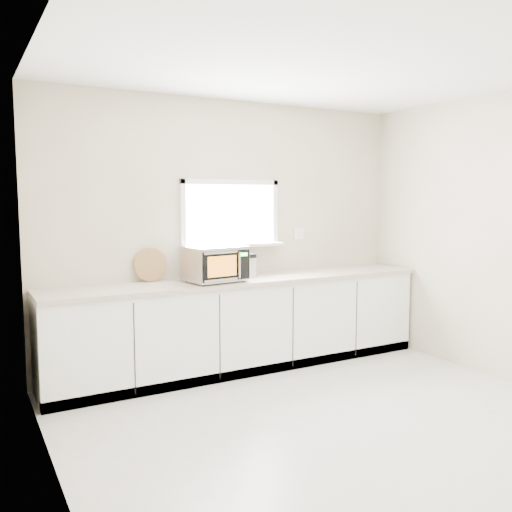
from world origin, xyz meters
TOP-DOWN VIEW (x-y plane):
  - ground at (0.00, 0.00)m, footprint 4.00×4.00m
  - back_wall at (0.00, 2.00)m, footprint 4.00×0.17m
  - cabinets at (0.00, 1.70)m, footprint 3.92×0.60m
  - countertop at (0.00, 1.69)m, footprint 3.92×0.64m
  - microwave at (-0.34, 1.62)m, footprint 0.57×0.47m
  - knife_block at (-0.22, 1.65)m, footprint 0.16×0.23m
  - cutting_board at (-0.87, 1.94)m, footprint 0.32×0.08m
  - coffee_grinder at (0.11, 1.75)m, footprint 0.17×0.17m

SIDE VIEW (x-z plane):
  - ground at x=0.00m, z-range 0.00..0.00m
  - cabinets at x=0.00m, z-range 0.00..0.88m
  - countertop at x=0.00m, z-range 0.88..0.92m
  - coffee_grinder at x=0.11m, z-range 0.92..1.16m
  - knife_block at x=-0.22m, z-range 0.90..1.20m
  - cutting_board at x=-0.87m, z-range 0.92..1.24m
  - microwave at x=-0.34m, z-range 0.93..1.27m
  - back_wall at x=0.00m, z-range 0.01..2.71m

